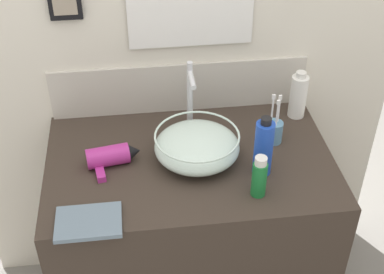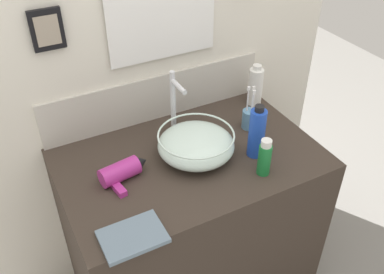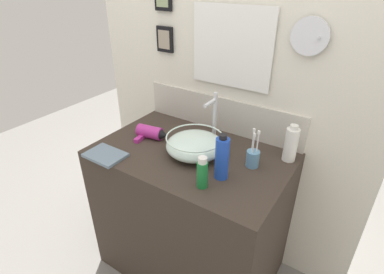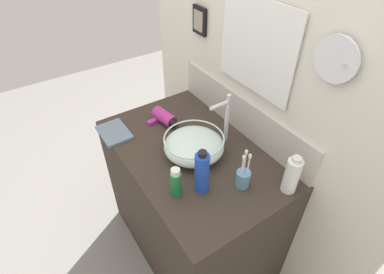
{
  "view_description": "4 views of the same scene",
  "coord_description": "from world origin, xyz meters",
  "px_view_note": "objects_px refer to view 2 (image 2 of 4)",
  "views": [
    {
      "loc": [
        -0.19,
        -1.51,
        2.13
      ],
      "look_at": [
        0.01,
        0.0,
        0.98
      ],
      "focal_mm": 50.0,
      "sensor_mm": 36.0,
      "label": 1
    },
    {
      "loc": [
        -0.62,
        -1.2,
        1.99
      ],
      "look_at": [
        0.01,
        0.0,
        0.98
      ],
      "focal_mm": 40.0,
      "sensor_mm": 36.0,
      "label": 2
    },
    {
      "loc": [
        0.77,
        -1.15,
        1.75
      ],
      "look_at": [
        0.01,
        0.0,
        0.98
      ],
      "focal_mm": 28.0,
      "sensor_mm": 36.0,
      "label": 3
    },
    {
      "loc": [
        0.98,
        -0.64,
        1.96
      ],
      "look_at": [
        0.01,
        0.0,
        0.98
      ],
      "focal_mm": 28.0,
      "sensor_mm": 36.0,
      "label": 4
    }
  ],
  "objects_px": {
    "glass_bowl_sink": "(196,144)",
    "toothbrush_cup": "(250,118)",
    "faucet": "(174,99)",
    "hair_drier": "(123,171)",
    "shampoo_bottle": "(265,158)",
    "soap_dispenser": "(255,86)",
    "hand_towel": "(133,236)",
    "lotion_bottle": "(257,133)"
  },
  "relations": [
    {
      "from": "glass_bowl_sink",
      "to": "toothbrush_cup",
      "type": "bearing_deg",
      "value": 12.62
    },
    {
      "from": "glass_bowl_sink",
      "to": "faucet",
      "type": "bearing_deg",
      "value": 90.0
    },
    {
      "from": "hair_drier",
      "to": "shampoo_bottle",
      "type": "xyz_separation_m",
      "value": [
        0.49,
        -0.22,
        0.04
      ]
    },
    {
      "from": "shampoo_bottle",
      "to": "soap_dispenser",
      "type": "bearing_deg",
      "value": 59.5
    },
    {
      "from": "hand_towel",
      "to": "soap_dispenser",
      "type": "bearing_deg",
      "value": 31.68
    },
    {
      "from": "glass_bowl_sink",
      "to": "soap_dispenser",
      "type": "relative_size",
      "value": 1.54
    },
    {
      "from": "toothbrush_cup",
      "to": "lotion_bottle",
      "type": "xyz_separation_m",
      "value": [
        -0.09,
        -0.17,
        0.06
      ]
    },
    {
      "from": "hand_towel",
      "to": "shampoo_bottle",
      "type": "bearing_deg",
      "value": 6.91
    },
    {
      "from": "shampoo_bottle",
      "to": "hand_towel",
      "type": "distance_m",
      "value": 0.57
    },
    {
      "from": "toothbrush_cup",
      "to": "faucet",
      "type": "bearing_deg",
      "value": 157.28
    },
    {
      "from": "glass_bowl_sink",
      "to": "shampoo_bottle",
      "type": "relative_size",
      "value": 1.96
    },
    {
      "from": "toothbrush_cup",
      "to": "lotion_bottle",
      "type": "distance_m",
      "value": 0.2
    },
    {
      "from": "toothbrush_cup",
      "to": "hand_towel",
      "type": "height_order",
      "value": "toothbrush_cup"
    },
    {
      "from": "soap_dispenser",
      "to": "lotion_bottle",
      "type": "height_order",
      "value": "lotion_bottle"
    },
    {
      "from": "hair_drier",
      "to": "hand_towel",
      "type": "xyz_separation_m",
      "value": [
        -0.08,
        -0.29,
        -0.03
      ]
    },
    {
      "from": "toothbrush_cup",
      "to": "shampoo_bottle",
      "type": "height_order",
      "value": "toothbrush_cup"
    },
    {
      "from": "glass_bowl_sink",
      "to": "shampoo_bottle",
      "type": "bearing_deg",
      "value": -50.05
    },
    {
      "from": "toothbrush_cup",
      "to": "shampoo_bottle",
      "type": "bearing_deg",
      "value": -113.71
    },
    {
      "from": "glass_bowl_sink",
      "to": "hand_towel",
      "type": "height_order",
      "value": "glass_bowl_sink"
    },
    {
      "from": "hair_drier",
      "to": "toothbrush_cup",
      "type": "relative_size",
      "value": 0.99
    },
    {
      "from": "glass_bowl_sink",
      "to": "toothbrush_cup",
      "type": "height_order",
      "value": "toothbrush_cup"
    },
    {
      "from": "faucet",
      "to": "toothbrush_cup",
      "type": "relative_size",
      "value": 1.4
    },
    {
      "from": "lotion_bottle",
      "to": "hand_towel",
      "type": "distance_m",
      "value": 0.64
    },
    {
      "from": "toothbrush_cup",
      "to": "hand_towel",
      "type": "bearing_deg",
      "value": -153.05
    },
    {
      "from": "glass_bowl_sink",
      "to": "lotion_bottle",
      "type": "bearing_deg",
      "value": -25.35
    },
    {
      "from": "hand_towel",
      "to": "lotion_bottle",
      "type": "bearing_deg",
      "value": 16.59
    },
    {
      "from": "faucet",
      "to": "hand_towel",
      "type": "distance_m",
      "value": 0.64
    },
    {
      "from": "glass_bowl_sink",
      "to": "hand_towel",
      "type": "bearing_deg",
      "value": -143.8
    },
    {
      "from": "faucet",
      "to": "hair_drier",
      "type": "height_order",
      "value": "faucet"
    },
    {
      "from": "soap_dispenser",
      "to": "toothbrush_cup",
      "type": "bearing_deg",
      "value": -130.55
    },
    {
      "from": "hair_drier",
      "to": "hand_towel",
      "type": "height_order",
      "value": "hair_drier"
    },
    {
      "from": "soap_dispenser",
      "to": "shampoo_bottle",
      "type": "bearing_deg",
      "value": -120.5
    },
    {
      "from": "faucet",
      "to": "hair_drier",
      "type": "xyz_separation_m",
      "value": [
        -0.31,
        -0.19,
        -0.13
      ]
    },
    {
      "from": "glass_bowl_sink",
      "to": "lotion_bottle",
      "type": "height_order",
      "value": "lotion_bottle"
    },
    {
      "from": "glass_bowl_sink",
      "to": "hand_towel",
      "type": "distance_m",
      "value": 0.48
    },
    {
      "from": "hair_drier",
      "to": "toothbrush_cup",
      "type": "xyz_separation_m",
      "value": [
        0.61,
        0.06,
        0.01
      ]
    },
    {
      "from": "lotion_bottle",
      "to": "faucet",
      "type": "bearing_deg",
      "value": 126.11
    },
    {
      "from": "shampoo_bottle",
      "to": "lotion_bottle",
      "type": "relative_size",
      "value": 0.68
    },
    {
      "from": "toothbrush_cup",
      "to": "shampoo_bottle",
      "type": "relative_size",
      "value": 1.3
    },
    {
      "from": "toothbrush_cup",
      "to": "hand_towel",
      "type": "distance_m",
      "value": 0.78
    },
    {
      "from": "hair_drier",
      "to": "soap_dispenser",
      "type": "relative_size",
      "value": 1.0
    },
    {
      "from": "faucet",
      "to": "toothbrush_cup",
      "type": "distance_m",
      "value": 0.35
    }
  ]
}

